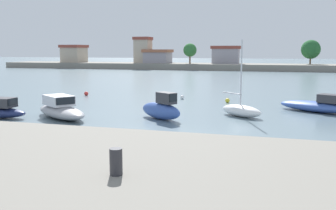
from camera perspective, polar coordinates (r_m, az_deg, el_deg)
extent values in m
plane|color=slate|center=(18.03, 5.00, -6.03)|extent=(400.00, 400.00, 0.00)
cube|color=gray|center=(8.82, -7.81, -14.92)|extent=(82.25, 7.40, 1.94)
cylinder|color=#2D2D33|center=(7.77, -7.80, -8.41)|extent=(0.26, 0.26, 0.54)
cube|color=#333338|center=(27.17, -23.68, 0.35)|extent=(1.72, 1.12, 0.62)
cube|color=black|center=(26.64, -22.26, 0.42)|extent=(0.09, 0.99, 0.43)
ellipsoid|color=#9E9EA3|center=(26.03, -15.68, -1.00)|extent=(5.63, 4.74, 0.81)
cube|color=silver|center=(26.26, -16.05, 0.69)|extent=(2.58, 2.40, 0.66)
cube|color=black|center=(25.27, -15.11, 0.59)|extent=(0.80, 1.09, 0.46)
ellipsoid|color=#3856A8|center=(24.64, -1.10, -0.87)|extent=(3.60, 2.91, 1.08)
cube|color=#333338|center=(24.09, -0.26, 1.06)|extent=(1.48, 1.31, 0.70)
cube|color=black|center=(23.58, 0.77, 1.08)|extent=(0.41, 0.56, 0.49)
ellipsoid|color=white|center=(26.06, 10.91, -0.85)|extent=(3.34, 2.90, 0.79)
cylinder|color=silver|center=(25.84, 10.92, 4.78)|extent=(0.10, 0.10, 4.33)
cylinder|color=#B7B7BC|center=(26.47, 9.59, 1.74)|extent=(1.43, 1.07, 0.08)
ellipsoid|color=#3856A8|center=(29.61, 21.36, -0.22)|extent=(5.76, 4.20, 0.76)
cube|color=#333338|center=(29.17, 23.21, 0.89)|extent=(1.94, 1.73, 0.58)
sphere|color=red|center=(38.27, -12.15, 1.68)|extent=(0.41, 0.41, 0.41)
sphere|color=yellow|center=(32.75, 8.90, 0.67)|extent=(0.39, 0.39, 0.39)
sphere|color=white|center=(34.77, 2.12, 1.18)|extent=(0.36, 0.36, 0.36)
cube|color=gray|center=(88.56, 14.06, 5.52)|extent=(128.87, 10.51, 1.38)
cube|color=#B2A38E|center=(102.46, -13.87, 7.29)|extent=(4.94, 5.61, 3.75)
cube|color=brown|center=(102.46, -13.92, 8.54)|extent=(5.43, 6.17, 0.70)
cube|color=#B2A38E|center=(94.42, -3.77, 8.01)|extent=(3.58, 3.80, 5.60)
cube|color=brown|center=(94.46, -3.78, 9.93)|extent=(3.94, 4.18, 0.70)
cube|color=#99939E|center=(94.00, -1.54, 7.11)|extent=(5.82, 5.63, 2.57)
cube|color=#995B42|center=(93.98, -1.54, 8.10)|extent=(6.40, 6.19, 0.70)
cube|color=#99939E|center=(90.38, 8.63, 7.24)|extent=(6.11, 3.03, 3.40)
cube|color=brown|center=(90.37, 8.66, 8.54)|extent=(6.72, 3.33, 0.70)
cylinder|color=brown|center=(90.72, 20.53, 6.25)|extent=(0.36, 0.36, 1.59)
sphere|color=#235B2D|center=(90.70, 20.60, 7.80)|extent=(4.19, 4.19, 4.19)
cylinder|color=brown|center=(89.10, 3.30, 6.82)|extent=(0.36, 0.36, 1.89)
sphere|color=#2D6B33|center=(89.07, 3.31, 8.22)|extent=(3.08, 3.08, 3.08)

